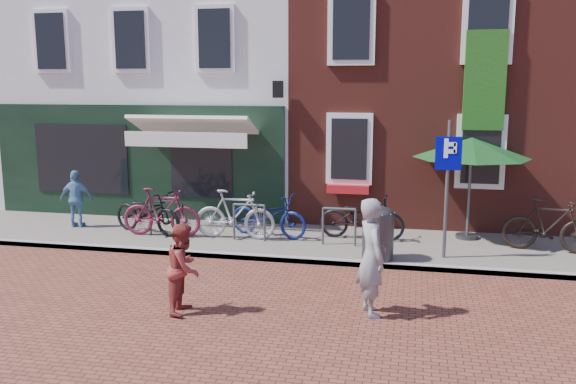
% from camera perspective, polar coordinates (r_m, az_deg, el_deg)
% --- Properties ---
extents(ground, '(80.00, 80.00, 0.00)m').
position_cam_1_polar(ground, '(12.11, 1.71, -6.80)').
color(ground, brown).
extents(sidewalk, '(24.00, 3.00, 0.10)m').
position_cam_1_polar(sidewalk, '(13.40, 7.09, -4.97)').
color(sidewalk, slate).
rests_on(sidewalk, ground).
extents(building_stucco, '(8.00, 8.00, 9.00)m').
position_cam_1_polar(building_stucco, '(19.73, -9.21, 12.86)').
color(building_stucco, silver).
rests_on(building_stucco, ground).
extents(building_brick_mid, '(6.00, 8.00, 10.00)m').
position_cam_1_polar(building_brick_mid, '(18.45, 12.18, 14.52)').
color(building_brick_mid, maroon).
rests_on(building_brick_mid, ground).
extents(litter_bin, '(0.62, 0.62, 1.14)m').
position_cam_1_polar(litter_bin, '(12.06, 8.48, -3.59)').
color(litter_bin, '#3B3A3D').
rests_on(litter_bin, sidewalk).
extents(parking_sign, '(0.50, 0.08, 2.74)m').
position_cam_1_polar(parking_sign, '(12.23, 14.79, 1.82)').
color(parking_sign, '#4C4C4F').
rests_on(parking_sign, sidewalk).
extents(parasol, '(2.56, 2.56, 2.37)m').
position_cam_1_polar(parasol, '(13.91, 16.92, 4.36)').
color(parasol, '#4C4C4F').
rests_on(parasol, sidewalk).
extents(woman, '(0.67, 0.79, 1.83)m').
position_cam_1_polar(woman, '(9.41, 7.89, -6.08)').
color(woman, gray).
rests_on(woman, ground).
extents(boy, '(0.57, 0.71, 1.42)m').
position_cam_1_polar(boy, '(9.62, -9.75, -7.06)').
color(boy, maroon).
rests_on(boy, ground).
extents(cafe_person, '(0.84, 0.42, 1.39)m').
position_cam_1_polar(cafe_person, '(15.47, -19.29, -0.61)').
color(cafe_person, '#5F8EB6').
rests_on(cafe_person, sidewalk).
extents(bicycle_0, '(2.01, 1.21, 1.00)m').
position_cam_1_polar(bicycle_0, '(14.40, -13.10, -1.85)').
color(bicycle_0, black).
rests_on(bicycle_0, sidewalk).
extents(bicycle_1, '(1.86, 0.58, 1.11)m').
position_cam_1_polar(bicycle_1, '(14.05, -11.83, -1.88)').
color(bicycle_1, maroon).
rests_on(bicycle_1, sidewalk).
extents(bicycle_2, '(2.00, 1.13, 1.00)m').
position_cam_1_polar(bicycle_2, '(13.74, -1.85, -2.17)').
color(bicycle_2, navy).
rests_on(bicycle_2, sidewalk).
extents(bicycle_3, '(1.84, 0.54, 1.11)m').
position_cam_1_polar(bicycle_3, '(13.59, -5.02, -2.11)').
color(bicycle_3, '#A5A5A7').
rests_on(bicycle_3, sidewalk).
extents(bicycle_4, '(1.93, 0.76, 1.00)m').
position_cam_1_polar(bicycle_4, '(13.60, 6.97, -2.37)').
color(bicycle_4, black).
rests_on(bicycle_4, sidewalk).
extents(bicycle_5, '(1.90, 0.81, 1.11)m').
position_cam_1_polar(bicycle_5, '(13.60, 23.37, -2.91)').
color(bicycle_5, black).
rests_on(bicycle_5, sidewalk).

